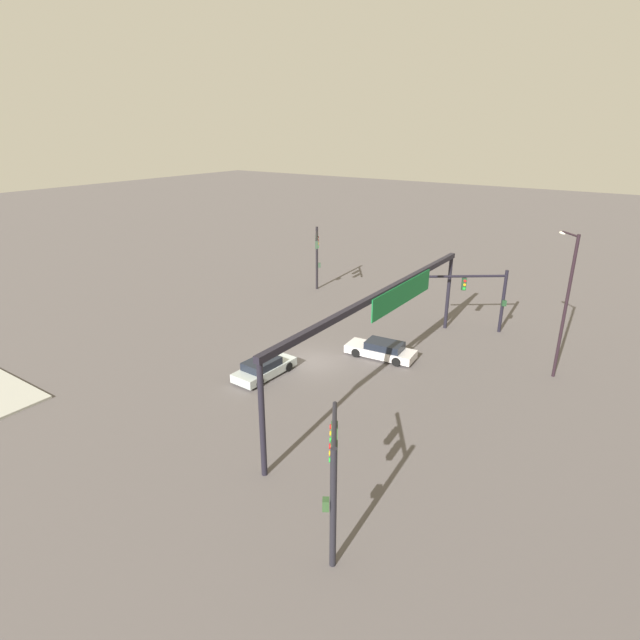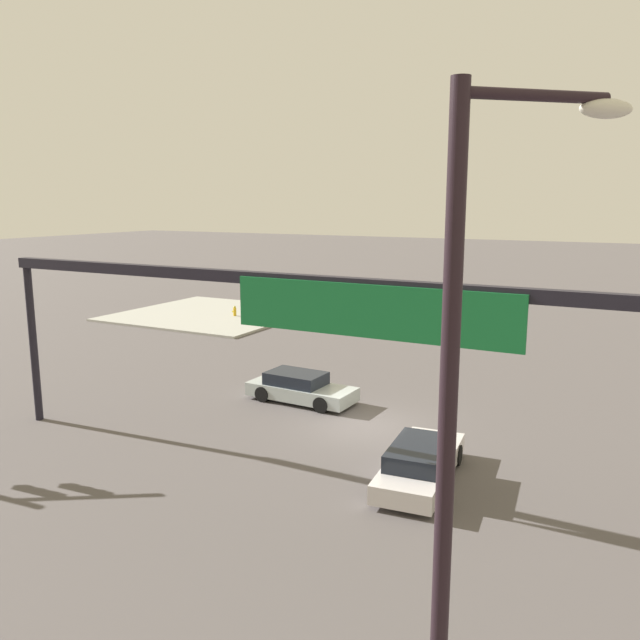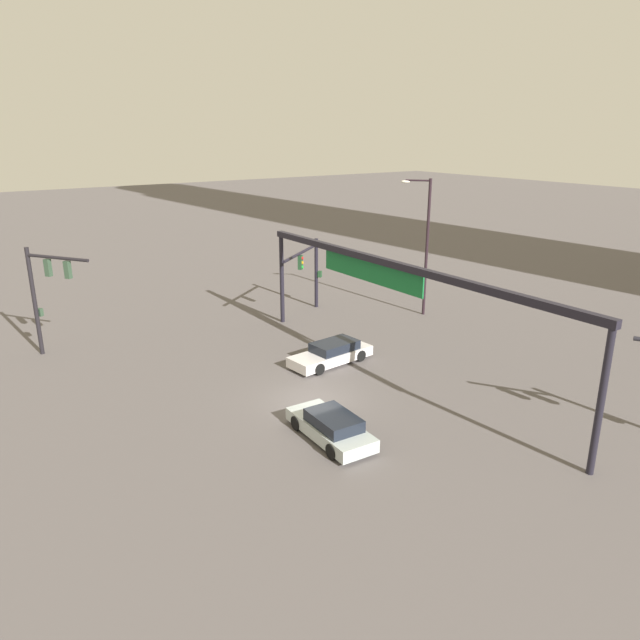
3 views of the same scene
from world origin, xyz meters
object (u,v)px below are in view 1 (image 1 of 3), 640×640
(sedan_car_approaching, at_px, (264,368))
(sedan_car_waiting_far, at_px, (382,350))
(traffic_signal_near_corner, at_px, (486,291))
(streetlamp_curved_arm, at_px, (565,299))
(traffic_signal_cross_street, at_px, (333,474))
(traffic_signal_opposite_side, at_px, (317,250))

(sedan_car_approaching, relative_size, sedan_car_waiting_far, 0.91)
(traffic_signal_near_corner, xyz_separation_m, streetlamp_curved_arm, (4.76, 6.19, 1.88))
(traffic_signal_cross_street, relative_size, sedan_car_waiting_far, 1.02)
(sedan_car_approaching, distance_m, sedan_car_waiting_far, 8.48)
(streetlamp_curved_arm, relative_size, sedan_car_waiting_far, 1.86)
(sedan_car_waiting_far, bearing_deg, traffic_signal_opposite_side, -44.12)
(sedan_car_approaching, bearing_deg, streetlamp_curved_arm, -52.72)
(sedan_car_approaching, bearing_deg, sedan_car_waiting_far, -33.42)
(sedan_car_approaching, bearing_deg, traffic_signal_cross_street, -126.94)
(traffic_signal_cross_street, xyz_separation_m, sedan_car_waiting_far, (-16.27, -6.53, -2.76))
(traffic_signal_opposite_side, distance_m, streetlamp_curved_arm, 23.75)
(traffic_signal_cross_street, height_order, sedan_car_approaching, traffic_signal_cross_street)
(traffic_signal_near_corner, relative_size, traffic_signal_cross_street, 1.03)
(traffic_signal_cross_street, bearing_deg, traffic_signal_near_corner, -27.30)
(traffic_signal_near_corner, bearing_deg, traffic_signal_cross_street, 58.43)
(sedan_car_approaching, height_order, sedan_car_waiting_far, same)
(traffic_signal_cross_street, bearing_deg, streetlamp_curved_arm, -43.51)
(traffic_signal_opposite_side, height_order, streetlamp_curved_arm, streetlamp_curved_arm)
(traffic_signal_near_corner, bearing_deg, sedan_car_waiting_far, 26.94)
(traffic_signal_opposite_side, xyz_separation_m, sedan_car_approaching, (16.81, 7.50, -3.55))
(traffic_signal_near_corner, relative_size, sedan_car_approaching, 1.16)
(traffic_signal_cross_street, bearing_deg, sedan_car_waiting_far, -10.52)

